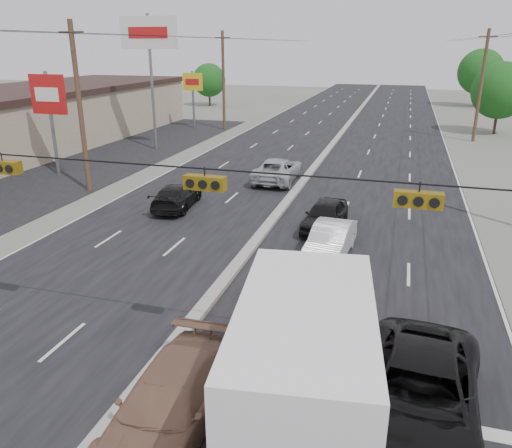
# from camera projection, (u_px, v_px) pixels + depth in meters

# --- Properties ---
(ground) EXTENTS (200.00, 200.00, 0.00)m
(ground) POSITION_uv_depth(u_px,v_px,m) (163.00, 361.00, 14.45)
(ground) COLOR #606356
(ground) RESTS_ON ground
(road_surface) EXTENTS (20.00, 160.00, 0.02)m
(road_surface) POSITION_uv_depth(u_px,v_px,m) (325.00, 155.00, 41.53)
(road_surface) COLOR black
(road_surface) RESTS_ON ground
(center_median) EXTENTS (0.50, 160.00, 0.20)m
(center_median) POSITION_uv_depth(u_px,v_px,m) (325.00, 153.00, 41.50)
(center_median) COLOR gray
(center_median) RESTS_ON ground
(strip_mall) EXTENTS (12.00, 42.00, 4.60)m
(strip_mall) POSITION_uv_depth(u_px,v_px,m) (18.00, 122.00, 43.13)
(strip_mall) COLOR tan
(strip_mall) RESTS_ON ground
(parking_lot) EXTENTS (10.00, 42.00, 0.02)m
(parking_lot) POSITION_uv_depth(u_px,v_px,m) (113.00, 155.00, 41.53)
(parking_lot) COLOR black
(parking_lot) RESTS_ON ground
(utility_pole_left_b) EXTENTS (1.60, 0.30, 10.00)m
(utility_pole_left_b) POSITION_uv_depth(u_px,v_px,m) (80.00, 108.00, 29.57)
(utility_pole_left_b) COLOR #422D1E
(utility_pole_left_b) RESTS_ON ground
(utility_pole_left_c) EXTENTS (1.60, 0.30, 10.00)m
(utility_pole_left_c) POSITION_uv_depth(u_px,v_px,m) (223.00, 80.00, 52.14)
(utility_pole_left_c) COLOR #422D1E
(utility_pole_left_c) RESTS_ON ground
(utility_pole_right_c) EXTENTS (1.60, 0.30, 10.00)m
(utility_pole_right_c) POSITION_uv_depth(u_px,v_px,m) (481.00, 86.00, 45.52)
(utility_pole_right_c) COLOR #422D1E
(utility_pole_right_c) RESTS_ON ground
(traffic_signals) EXTENTS (25.00, 0.30, 0.54)m
(traffic_signals) POSITION_uv_depth(u_px,v_px,m) (201.00, 181.00, 12.22)
(traffic_signals) COLOR black
(traffic_signals) RESTS_ON ground
(pole_sign_mid) EXTENTS (2.60, 0.25, 7.00)m
(pole_sign_mid) POSITION_uv_depth(u_px,v_px,m) (49.00, 100.00, 33.47)
(pole_sign_mid) COLOR slate
(pole_sign_mid) RESTS_ON ground
(pole_sign_billboard) EXTENTS (5.00, 0.25, 11.00)m
(pole_sign_billboard) POSITION_uv_depth(u_px,v_px,m) (149.00, 42.00, 40.56)
(pole_sign_billboard) COLOR slate
(pole_sign_billboard) RESTS_ON ground
(pole_sign_far) EXTENTS (2.20, 0.25, 6.00)m
(pole_sign_far) POSITION_uv_depth(u_px,v_px,m) (193.00, 87.00, 53.31)
(pole_sign_far) COLOR slate
(pole_sign_far) RESTS_ON ground
(tree_left_far) EXTENTS (4.80, 4.80, 6.12)m
(tree_left_far) POSITION_uv_depth(u_px,v_px,m) (209.00, 80.00, 73.18)
(tree_left_far) COLOR #382619
(tree_left_far) RESTS_ON ground
(tree_right_mid) EXTENTS (5.60, 5.60, 7.14)m
(tree_right_mid) POSITION_uv_depth(u_px,v_px,m) (501.00, 90.00, 49.63)
(tree_right_mid) COLOR #382619
(tree_right_mid) RESTS_ON ground
(tree_right_far) EXTENTS (6.40, 6.40, 8.16)m
(tree_right_far) POSITION_uv_depth(u_px,v_px,m) (481.00, 72.00, 71.72)
(tree_right_far) COLOR #382619
(tree_right_far) RESTS_ON ground
(box_truck) EXTENTS (3.57, 7.83, 3.84)m
(box_truck) POSITION_uv_depth(u_px,v_px,m) (305.00, 366.00, 10.97)
(box_truck) COLOR black
(box_truck) RESTS_ON ground
(tan_sedan) EXTENTS (2.26, 5.25, 1.50)m
(tan_sedan) POSITION_uv_depth(u_px,v_px,m) (169.00, 404.00, 11.62)
(tan_sedan) COLOR #89624A
(tan_sedan) RESTS_ON ground
(red_sedan) EXTENTS (2.20, 4.92, 1.57)m
(red_sedan) POSITION_uv_depth(u_px,v_px,m) (283.00, 296.00, 16.52)
(red_sedan) COLOR #A4130A
(red_sedan) RESTS_ON ground
(black_suv) EXTENTS (3.23, 6.21, 1.67)m
(black_suv) POSITION_uv_depth(u_px,v_px,m) (419.00, 394.00, 11.80)
(black_suv) COLOR black
(black_suv) RESTS_ON ground
(queue_car_a) EXTENTS (2.08, 4.41, 1.46)m
(queue_car_a) POSITION_uv_depth(u_px,v_px,m) (325.00, 216.00, 24.45)
(queue_car_a) COLOR black
(queue_car_a) RESTS_ON ground
(queue_car_b) EXTENTS (1.88, 4.48, 1.44)m
(queue_car_b) POSITION_uv_depth(u_px,v_px,m) (330.00, 241.00, 21.29)
(queue_car_b) COLOR silver
(queue_car_b) RESTS_ON ground
(oncoming_near) EXTENTS (2.40, 4.80, 1.34)m
(oncoming_near) POSITION_uv_depth(u_px,v_px,m) (177.00, 196.00, 27.78)
(oncoming_near) COLOR black
(oncoming_near) RESTS_ON ground
(oncoming_far) EXTENTS (2.62, 5.58, 1.54)m
(oncoming_far) POSITION_uv_depth(u_px,v_px,m) (278.00, 170.00, 33.18)
(oncoming_far) COLOR #ADAEB5
(oncoming_far) RESTS_ON ground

